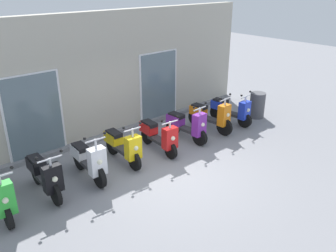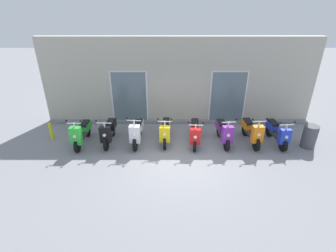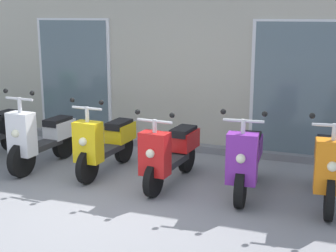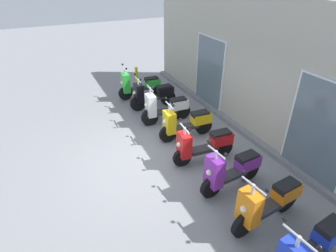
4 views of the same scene
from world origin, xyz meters
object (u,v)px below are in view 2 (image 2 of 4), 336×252
at_px(scooter_black, 109,131).
at_px(scooter_red, 195,132).
at_px(scooter_green, 81,133).
at_px(scooter_yellow, 165,130).
at_px(scooter_orange, 251,131).
at_px(curb_bollard, 51,131).
at_px(scooter_purple, 224,132).
at_px(scooter_blue, 277,133).
at_px(trash_bin, 309,136).
at_px(scooter_white, 137,132).

distance_m(scooter_black, scooter_red, 3.22).
height_order(scooter_green, scooter_red, scooter_green).
bearing_deg(scooter_black, scooter_yellow, 2.49).
height_order(scooter_yellow, scooter_orange, scooter_orange).
bearing_deg(scooter_green, curb_bollard, 164.57).
relative_size(scooter_green, scooter_purple, 1.05).
relative_size(scooter_orange, scooter_blue, 1.06).
height_order(scooter_black, scooter_orange, scooter_orange).
bearing_deg(curb_bollard, scooter_orange, -2.03).
relative_size(scooter_black, scooter_orange, 0.97).
xyz_separation_m(scooter_red, trash_bin, (4.18, -0.25, -0.04)).
xyz_separation_m(scooter_orange, scooter_blue, (0.96, -0.02, -0.05)).
xyz_separation_m(scooter_purple, scooter_blue, (2.01, -0.00, -0.02)).
bearing_deg(scooter_blue, scooter_orange, 178.68).
distance_m(scooter_green, scooter_yellow, 3.14).
distance_m(scooter_black, scooter_white, 1.07).
relative_size(scooter_black, curb_bollard, 2.30).
distance_m(scooter_blue, curb_bollard, 8.61).
relative_size(scooter_black, scooter_yellow, 1.01).
bearing_deg(scooter_black, scooter_green, -174.71).
bearing_deg(scooter_green, scooter_white, 1.67).
bearing_deg(scooter_green, scooter_blue, 0.49).
bearing_deg(trash_bin, scooter_green, 178.76).
relative_size(scooter_white, scooter_purple, 1.02).
bearing_deg(scooter_yellow, scooter_green, -176.61).
relative_size(scooter_green, scooter_black, 1.01).
bearing_deg(curb_bollard, scooter_blue, -1.95).
bearing_deg(scooter_blue, scooter_green, -179.51).
relative_size(scooter_green, trash_bin, 1.88).
relative_size(scooter_yellow, scooter_red, 1.00).
relative_size(scooter_white, scooter_blue, 1.01).
xyz_separation_m(scooter_yellow, scooter_purple, (2.18, -0.12, -0.00)).
relative_size(scooter_purple, curb_bollard, 2.21).
height_order(scooter_red, curb_bollard, scooter_red).
distance_m(scooter_green, trash_bin, 8.41).
distance_m(scooter_purple, curb_bollard, 6.61).
bearing_deg(scooter_red, scooter_green, -179.13).
relative_size(scooter_purple, scooter_orange, 0.93).
bearing_deg(scooter_blue, scooter_red, 179.97).
bearing_deg(scooter_yellow, curb_bollard, 177.79).
bearing_deg(scooter_red, scooter_white, -179.90).
bearing_deg(scooter_black, curb_bollard, 173.46).
distance_m(scooter_yellow, scooter_blue, 4.19).
bearing_deg(scooter_blue, scooter_purple, 179.92).
xyz_separation_m(scooter_white, scooter_red, (2.16, 0.00, -0.01)).
xyz_separation_m(scooter_green, trash_bin, (8.41, -0.18, -0.05)).
bearing_deg(scooter_red, trash_bin, -3.38).
height_order(scooter_white, scooter_orange, scooter_white).
height_order(scooter_black, scooter_yellow, scooter_yellow).
bearing_deg(scooter_yellow, scooter_blue, -1.68).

